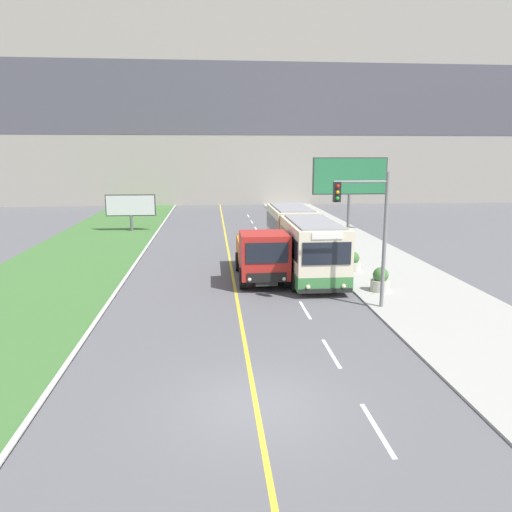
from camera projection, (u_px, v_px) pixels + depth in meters
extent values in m
plane|color=#56565B|center=(256.00, 405.00, 12.91)|extent=(300.00, 300.00, 0.00)
cube|color=#B2B2AD|center=(33.00, 413.00, 12.42)|extent=(0.16, 140.00, 0.08)
cube|color=gold|center=(256.00, 405.00, 12.91)|extent=(0.14, 140.00, 0.01)
cube|color=silver|center=(377.00, 429.00, 11.78)|extent=(0.12, 2.40, 0.01)
cube|color=silver|center=(331.00, 353.00, 16.27)|extent=(0.12, 2.40, 0.01)
cube|color=silver|center=(305.00, 310.00, 20.76)|extent=(0.12, 2.40, 0.01)
cube|color=silver|center=(288.00, 282.00, 25.25)|extent=(0.12, 2.40, 0.01)
cube|color=silver|center=(277.00, 263.00, 29.73)|extent=(0.12, 2.40, 0.01)
cube|color=silver|center=(268.00, 248.00, 34.22)|extent=(0.12, 2.40, 0.01)
cube|color=silver|center=(261.00, 237.00, 38.71)|extent=(0.12, 2.40, 0.01)
cube|color=silver|center=(256.00, 229.00, 43.20)|extent=(0.12, 2.40, 0.01)
cube|color=silver|center=(252.00, 222.00, 47.69)|extent=(0.12, 2.40, 0.01)
cube|color=silver|center=(248.00, 216.00, 52.17)|extent=(0.12, 2.40, 0.01)
cube|color=gray|center=(218.00, 106.00, 64.47)|extent=(80.00, 8.00, 24.77)
cube|color=#4C4C56|center=(218.00, 98.00, 60.42)|extent=(80.00, 0.04, 8.67)
cube|color=beige|center=(313.00, 250.00, 24.95)|extent=(2.49, 5.99, 2.76)
cube|color=#3D7F42|center=(312.00, 270.00, 25.16)|extent=(2.51, 6.01, 0.70)
cube|color=black|center=(313.00, 242.00, 24.87)|extent=(2.51, 5.51, 0.97)
cube|color=gray|center=(314.00, 222.00, 24.66)|extent=(2.11, 5.39, 0.08)
cube|color=beige|center=(291.00, 230.00, 31.67)|extent=(2.49, 5.99, 2.76)
cube|color=#3D7F42|center=(291.00, 245.00, 31.88)|extent=(2.51, 6.01, 0.70)
cube|color=black|center=(291.00, 223.00, 31.59)|extent=(2.51, 5.51, 0.97)
cube|color=gray|center=(291.00, 207.00, 31.39)|extent=(2.11, 5.39, 0.08)
cube|color=#474747|center=(301.00, 239.00, 28.31)|extent=(2.29, 0.90, 2.54)
cube|color=black|center=(327.00, 254.00, 21.92)|extent=(2.19, 0.04, 1.01)
cube|color=black|center=(326.00, 291.00, 22.25)|extent=(2.44, 0.06, 0.20)
sphere|color=#F4EAB2|center=(308.00, 287.00, 22.13)|extent=(0.20, 0.20, 0.20)
sphere|color=#F4EAB2|center=(344.00, 286.00, 22.27)|extent=(0.20, 0.20, 0.20)
cube|color=white|center=(327.00, 236.00, 21.76)|extent=(1.37, 0.04, 0.28)
cylinder|color=black|center=(295.00, 281.00, 23.44)|extent=(0.28, 1.00, 1.00)
cylinder|color=black|center=(344.00, 280.00, 23.65)|extent=(0.28, 1.00, 1.00)
cylinder|color=black|center=(284.00, 265.00, 26.95)|extent=(0.28, 1.00, 1.00)
cylinder|color=black|center=(327.00, 264.00, 27.16)|extent=(0.28, 1.00, 1.00)
cylinder|color=black|center=(271.00, 246.00, 32.39)|extent=(0.28, 1.00, 1.00)
cylinder|color=black|center=(307.00, 245.00, 32.59)|extent=(0.28, 1.00, 1.00)
cube|color=black|center=(260.00, 269.00, 26.27)|extent=(1.04, 6.47, 0.20)
cube|color=#AD231E|center=(264.00, 255.00, 24.01)|extent=(2.30, 2.31, 2.12)
cube|color=black|center=(267.00, 253.00, 22.80)|extent=(1.96, 0.04, 0.95)
cube|color=black|center=(267.00, 278.00, 23.02)|extent=(1.84, 0.06, 0.44)
sphere|color=silver|center=(249.00, 280.00, 22.95)|extent=(0.18, 0.18, 0.18)
sphere|color=silver|center=(284.00, 279.00, 23.09)|extent=(0.18, 0.18, 0.18)
cube|color=orange|center=(258.00, 261.00, 27.49)|extent=(2.19, 3.91, 0.12)
cube|color=orange|center=(239.00, 251.00, 27.28)|extent=(0.12, 3.91, 1.23)
cube|color=orange|center=(276.00, 250.00, 27.46)|extent=(0.12, 3.91, 1.23)
cube|color=orange|center=(261.00, 258.00, 25.53)|extent=(2.19, 0.12, 1.23)
cube|color=orange|center=(255.00, 245.00, 29.22)|extent=(2.19, 0.12, 1.23)
cube|color=orange|center=(261.00, 244.00, 25.38)|extent=(2.19, 0.12, 0.24)
cylinder|color=black|center=(243.00, 278.00, 23.91)|extent=(0.30, 1.04, 1.04)
cylinder|color=black|center=(286.00, 277.00, 24.09)|extent=(0.30, 1.04, 1.04)
cylinder|color=black|center=(238.00, 262.00, 27.60)|extent=(0.30, 1.04, 1.04)
cylinder|color=black|center=(276.00, 261.00, 27.79)|extent=(0.30, 1.04, 1.04)
cylinder|color=slate|center=(385.00, 242.00, 20.42)|extent=(0.16, 0.16, 5.69)
cylinder|color=slate|center=(361.00, 182.00, 19.84)|extent=(2.20, 0.10, 0.10)
cube|color=black|center=(337.00, 192.00, 19.83)|extent=(0.28, 0.24, 0.80)
sphere|color=red|center=(338.00, 186.00, 19.66)|extent=(0.14, 0.14, 0.14)
sphere|color=orange|center=(338.00, 192.00, 19.71)|extent=(0.14, 0.14, 0.14)
sphere|color=green|center=(338.00, 198.00, 19.75)|extent=(0.14, 0.14, 0.14)
cylinder|color=#59595B|center=(348.00, 213.00, 41.52)|extent=(0.24, 0.24, 3.16)
cube|color=#333333|center=(350.00, 176.00, 40.92)|extent=(6.20, 0.20, 3.01)
cube|color=#287547|center=(350.00, 176.00, 40.81)|extent=(6.04, 0.02, 2.85)
cylinder|color=#59595B|center=(132.00, 223.00, 41.76)|extent=(0.24, 0.24, 1.37)
cube|color=#333333|center=(131.00, 205.00, 41.46)|extent=(4.10, 0.20, 1.78)
cube|color=silver|center=(130.00, 205.00, 41.35)|extent=(3.94, 0.02, 1.62)
cylinder|color=#B7B2A8|center=(380.00, 286.00, 23.30)|extent=(0.90, 0.90, 0.52)
sphere|color=#3D6B33|center=(381.00, 275.00, 23.20)|extent=(0.72, 0.72, 0.72)
cylinder|color=#B7B2A8|center=(353.00, 266.00, 27.35)|extent=(0.86, 0.86, 0.48)
sphere|color=#3D6B33|center=(353.00, 258.00, 27.25)|extent=(0.69, 0.69, 0.69)
cylinder|color=#B7B2A8|center=(336.00, 252.00, 31.42)|extent=(0.95, 0.95, 0.47)
sphere|color=#3D6B33|center=(336.00, 244.00, 31.32)|extent=(0.76, 0.76, 0.76)
cylinder|color=#B7B2A8|center=(322.00, 240.00, 35.48)|extent=(0.91, 0.91, 0.50)
sphere|color=#3D6B33|center=(323.00, 234.00, 35.38)|extent=(0.73, 0.73, 0.73)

